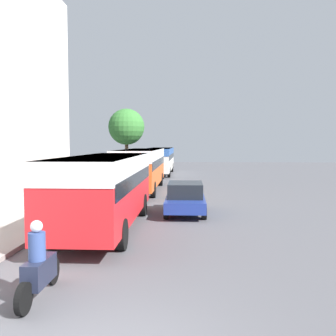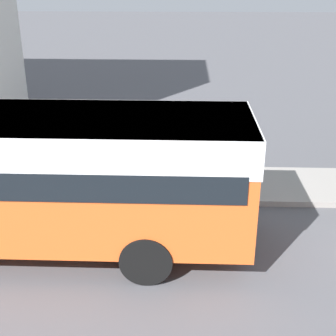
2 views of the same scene
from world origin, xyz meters
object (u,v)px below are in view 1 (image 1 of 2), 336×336
at_px(bus_following, 141,164).
at_px(bus_third_in_line, 160,157).
at_px(car_crossing, 185,198).
at_px(pedestrian_near_curb, 115,173).
at_px(motorcycle_behind_lead, 39,268).
at_px(bus_lead, 105,182).

distance_m(bus_following, bus_third_in_line, 13.83).
distance_m(bus_third_in_line, car_crossing, 22.45).
height_order(bus_following, pedestrian_near_curb, bus_following).
distance_m(bus_following, motorcycle_behind_lead, 18.29).
height_order(bus_lead, car_crossing, bus_lead).
height_order(bus_lead, pedestrian_near_curb, bus_lead).
height_order(car_crossing, pedestrian_near_curb, pedestrian_near_curb).
bearing_deg(motorcycle_behind_lead, bus_third_in_line, 89.61).
relative_size(bus_lead, car_crossing, 2.26).
bearing_deg(bus_lead, bus_following, 90.37).
bearing_deg(motorcycle_behind_lead, bus_lead, 89.84).
bearing_deg(bus_third_in_line, bus_lead, -90.45).
relative_size(bus_following, pedestrian_near_curb, 6.00).
bearing_deg(car_crossing, bus_lead, -132.89).
xyz_separation_m(bus_lead, bus_following, (-0.08, 11.73, 0.03)).
distance_m(bus_following, pedestrian_near_curb, 3.64).
bearing_deg(bus_following, bus_third_in_line, 88.86).
distance_m(motorcycle_behind_lead, pedestrian_near_curb, 21.03).
distance_m(bus_lead, motorcycle_behind_lead, 6.63).
height_order(bus_third_in_line, motorcycle_behind_lead, bus_third_in_line).
bearing_deg(bus_third_in_line, bus_following, -91.14).
relative_size(motorcycle_behind_lead, pedestrian_near_curb, 1.27).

